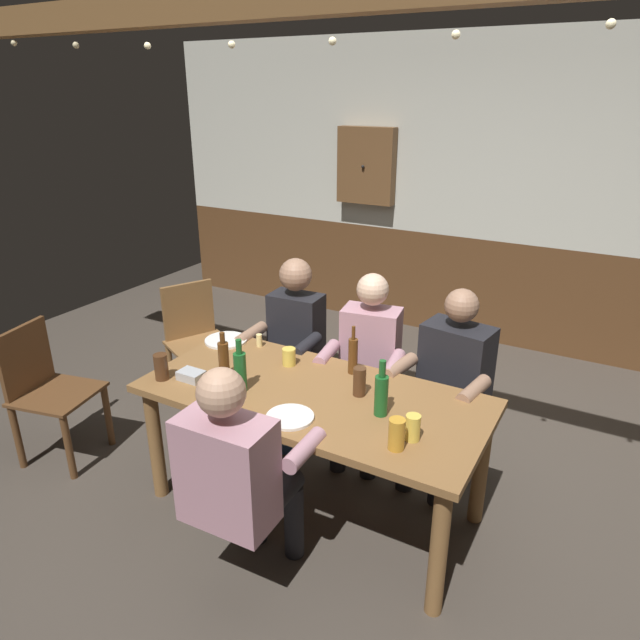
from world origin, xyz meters
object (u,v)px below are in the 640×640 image
Objects in this scene: person_2 at (449,379)px; condiment_caddy at (191,375)px; bottle_3 at (224,359)px; pint_glass_0 at (397,434)px; dining_table at (313,409)px; plate_1 at (290,417)px; bottle_0 at (240,370)px; pint_glass_5 at (161,367)px; person_0 at (291,341)px; pint_glass_3 at (413,428)px; table_candle at (259,340)px; chair_empty_near_right at (46,389)px; pint_glass_4 at (360,381)px; bottle_2 at (353,355)px; wall_dart_cabinet at (366,166)px; pint_glass_2 at (228,395)px; person_3 at (238,471)px; bottle_1 at (381,393)px; pint_glass_1 at (289,357)px; person_1 at (367,361)px; chair_empty_near_left at (197,339)px.

person_2 reaches higher than condiment_caddy.
pint_glass_0 is at bearing -8.58° from bottle_3.
plate_1 is (0.03, -0.28, 0.11)m from dining_table.
bottle_0 is 0.47m from pint_glass_5.
bottle_0 is at bearing 100.62° from person_0.
table_candle is at bearing 157.51° from pint_glass_3.
pint_glass_4 is (1.94, 0.48, 0.34)m from chair_empty_near_right.
dining_table is 0.38m from bottle_2.
wall_dart_cabinet is (-1.54, 2.09, 0.90)m from person_2.
condiment_caddy reaches higher than plate_1.
pint_glass_2 is at bearing 79.78° from chair_empty_near_right.
person_3 reaches higher than plate_1.
person_0 is 8.64× the size of condiment_caddy.
bottle_0 is (-0.37, 0.11, 0.11)m from plate_1.
person_0 is at bearing 144.60° from pint_glass_4.
chair_empty_near_right is 7.07× the size of pint_glass_3.
bottle_1 is 2.34× the size of pint_glass_2.
person_3 is 0.63m from bottle_0.
bottle_0 is at bearing -154.92° from pint_glass_4.
pint_glass_2 is (0.28, -0.66, 0.02)m from table_candle.
person_3 is at bearing -94.99° from bottle_2.
pint_glass_5 is (-0.46, -0.11, -0.04)m from bottle_0.
person_0 reaches higher than pint_glass_3.
condiment_caddy is 1.12× the size of pint_glass_3.
pint_glass_4 is at bearing 134.86° from pint_glass_0.
bottle_2 is 2.77× the size of pint_glass_1.
plate_1 is 0.34m from pint_glass_2.
pint_glass_1 is (-0.30, -0.43, 0.14)m from person_1.
bottle_3 is at bearing -145.92° from bottle_2.
chair_empty_near_left is at bearing 157.45° from pint_glass_3.
bottle_3 is 1.10m from pint_glass_0.
person_2 is (0.54, 0.66, 0.02)m from dining_table.
chair_empty_near_right is 5.97× the size of pint_glass_5.
wall_dart_cabinet reaches higher than bottle_3.
pint_glass_0 is 0.95× the size of pint_glass_4.
person_0 is 1.57m from chair_empty_near_right.
table_candle reaches higher than plate_1.
chair_empty_near_left reaches higher than condiment_caddy.
table_candle is 0.34× the size of plate_1.
dining_table is 0.70m from condiment_caddy.
person_2 is 0.72m from bottle_1.
pint_glass_4 is at bearing 23.89° from dining_table.
person_0 is at bearing 141.23° from pint_glass_0.
plate_1 is 0.41m from bottle_0.
plate_1 is at bearing -177.88° from pint_glass_0.
condiment_caddy is at bearing 66.42° from chair_empty_near_left.
dining_table is 22.88× the size of table_candle.
pint_glass_3 is (0.90, -0.37, 0.01)m from pint_glass_1.
bottle_0 is 0.63m from pint_glass_4.
person_1 is 2.02m from chair_empty_near_right.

